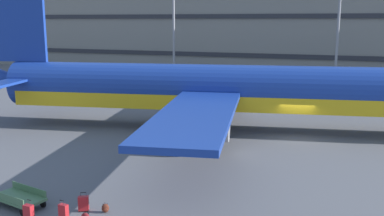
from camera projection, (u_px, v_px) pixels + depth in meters
name	position (u px, v px, depth m)	size (l,w,h in m)	color
ground_plane	(297.00, 137.00, 33.26)	(600.00, 600.00, 0.00)	#5B5B60
terminal_structure	(331.00, 16.00, 75.59)	(162.84, 21.95, 18.49)	gray
airliner	(221.00, 90.00, 35.01)	(41.65, 33.98, 10.67)	navy
light_mast_left	(173.00, 1.00, 65.57)	(1.80, 0.50, 19.41)	gray
suitcase_black	(64.00, 213.00, 19.04)	(0.43, 0.28, 1.07)	#B21E23
suitcase_small	(29.00, 213.00, 19.06)	(0.42, 0.28, 1.02)	#B21E23
suitcase_orange	(84.00, 203.00, 20.21)	(0.53, 0.43, 0.89)	#B21E23
backpack_large	(105.00, 208.00, 20.10)	(0.39, 0.34, 0.47)	#592619
baggage_cart	(18.00, 198.00, 20.72)	(3.37, 1.84, 0.82)	#4C724C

